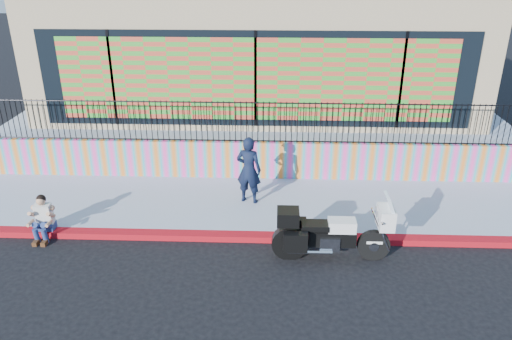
{
  "coord_description": "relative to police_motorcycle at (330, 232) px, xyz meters",
  "views": [
    {
      "loc": [
        0.57,
        -10.14,
        6.31
      ],
      "look_at": [
        0.13,
        1.2,
        1.28
      ],
      "focal_mm": 35.0,
      "sensor_mm": 36.0,
      "label": 1
    }
  ],
  "objects": [
    {
      "name": "seated_man",
      "position": [
        -6.67,
        0.56,
        -0.22
      ],
      "size": [
        0.54,
        0.71,
        1.06
      ],
      "color": "navy",
      "rests_on": "ground"
    },
    {
      "name": "ground",
      "position": [
        -1.82,
        0.7,
        -0.67
      ],
      "size": [
        90.0,
        90.0,
        0.0
      ],
      "primitive_type": "plane",
      "color": "black",
      "rests_on": "ground"
    },
    {
      "name": "sidewalk",
      "position": [
        -1.82,
        2.35,
        -0.59
      ],
      "size": [
        16.0,
        3.0,
        0.15
      ],
      "primitive_type": "cube",
      "color": "#97A0B5",
      "rests_on": "ground"
    },
    {
      "name": "police_motorcycle",
      "position": [
        0.0,
        0.0,
        0.0
      ],
      "size": [
        2.56,
        0.84,
        1.59
      ],
      "color": "black",
      "rests_on": "ground"
    },
    {
      "name": "red_curb",
      "position": [
        -1.82,
        0.7,
        -0.59
      ],
      "size": [
        16.0,
        0.3,
        0.15
      ],
      "primitive_type": "cube",
      "color": "#A90C0C",
      "rests_on": "ground"
    },
    {
      "name": "elevated_platform",
      "position": [
        -1.82,
        9.05,
        -0.04
      ],
      "size": [
        16.0,
        10.0,
        1.25
      ],
      "primitive_type": "cube",
      "color": "#97A0B5",
      "rests_on": "ground"
    },
    {
      "name": "mural_wall",
      "position": [
        -1.82,
        3.95,
        0.03
      ],
      "size": [
        16.0,
        0.2,
        1.1
      ],
      "primitive_type": "cube",
      "color": "#FF43A6",
      "rests_on": "sidewalk"
    },
    {
      "name": "metal_fence",
      "position": [
        -1.82,
        3.95,
        1.18
      ],
      "size": [
        15.8,
        0.04,
        1.2
      ],
      "primitive_type": null,
      "color": "black",
      "rests_on": "mural_wall"
    },
    {
      "name": "storefront_building",
      "position": [
        -1.82,
        8.83,
        2.58
      ],
      "size": [
        14.0,
        8.06,
        4.0
      ],
      "color": "tan",
      "rests_on": "elevated_platform"
    },
    {
      "name": "police_officer",
      "position": [
        -1.9,
        2.39,
        0.39
      ],
      "size": [
        0.75,
        0.59,
        1.82
      ],
      "primitive_type": "imported",
      "rotation": [
        0.0,
        0.0,
        2.88
      ],
      "color": "black",
      "rests_on": "sidewalk"
    }
  ]
}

